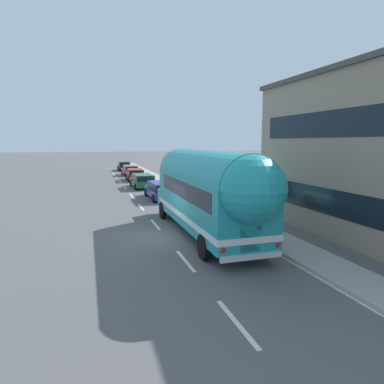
{
  "coord_description": "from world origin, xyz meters",
  "views": [
    {
      "loc": [
        -3.39,
        -15.24,
        4.49
      ],
      "look_at": [
        1.88,
        1.75,
        1.84
      ],
      "focal_mm": 31.3,
      "sensor_mm": 36.0,
      "label": 1
    }
  ],
  "objects_px": {
    "car_second": "(142,180)",
    "car_fifth": "(124,166)",
    "car_third": "(135,174)",
    "car_fourth": "(130,170)",
    "painted_bus": "(208,190)",
    "car_lead": "(161,189)"
  },
  "relations": [
    {
      "from": "car_second",
      "to": "car_fifth",
      "type": "relative_size",
      "value": 1.05
    },
    {
      "from": "car_third",
      "to": "car_fifth",
      "type": "bearing_deg",
      "value": 89.03
    },
    {
      "from": "painted_bus",
      "to": "car_fifth",
      "type": "bearing_deg",
      "value": 89.72
    },
    {
      "from": "car_lead",
      "to": "car_fourth",
      "type": "xyz_separation_m",
      "value": [
        -0.04,
        20.09,
        -0.01
      ]
    },
    {
      "from": "car_third",
      "to": "car_fifth",
      "type": "relative_size",
      "value": 1.03
    },
    {
      "from": "car_lead",
      "to": "car_fourth",
      "type": "relative_size",
      "value": 1.09
    },
    {
      "from": "car_lead",
      "to": "car_second",
      "type": "xyz_separation_m",
      "value": [
        -0.38,
        6.99,
        0.01
      ]
    },
    {
      "from": "car_second",
      "to": "car_fifth",
      "type": "xyz_separation_m",
      "value": [
        0.42,
        21.4,
        -0.07
      ]
    },
    {
      "from": "car_lead",
      "to": "car_second",
      "type": "relative_size",
      "value": 1.05
    },
    {
      "from": "car_fifth",
      "to": "car_fourth",
      "type": "bearing_deg",
      "value": -90.56
    },
    {
      "from": "painted_bus",
      "to": "car_second",
      "type": "distance_m",
      "value": 18.48
    },
    {
      "from": "car_second",
      "to": "car_fifth",
      "type": "height_order",
      "value": "same"
    },
    {
      "from": "painted_bus",
      "to": "car_third",
      "type": "height_order",
      "value": "painted_bus"
    },
    {
      "from": "car_second",
      "to": "car_fifth",
      "type": "bearing_deg",
      "value": 88.87
    },
    {
      "from": "painted_bus",
      "to": "car_fourth",
      "type": "relative_size",
      "value": 2.77
    },
    {
      "from": "painted_bus",
      "to": "car_second",
      "type": "bearing_deg",
      "value": 90.7
    },
    {
      "from": "car_third",
      "to": "car_fourth",
      "type": "height_order",
      "value": "same"
    },
    {
      "from": "car_fifth",
      "to": "car_third",
      "type": "bearing_deg",
      "value": -90.97
    },
    {
      "from": "car_lead",
      "to": "car_fifth",
      "type": "bearing_deg",
      "value": 89.92
    },
    {
      "from": "car_second",
      "to": "car_lead",
      "type": "bearing_deg",
      "value": -86.87
    },
    {
      "from": "car_third",
      "to": "painted_bus",
      "type": "bearing_deg",
      "value": -89.89
    },
    {
      "from": "car_third",
      "to": "car_fourth",
      "type": "bearing_deg",
      "value": 88.51
    }
  ]
}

